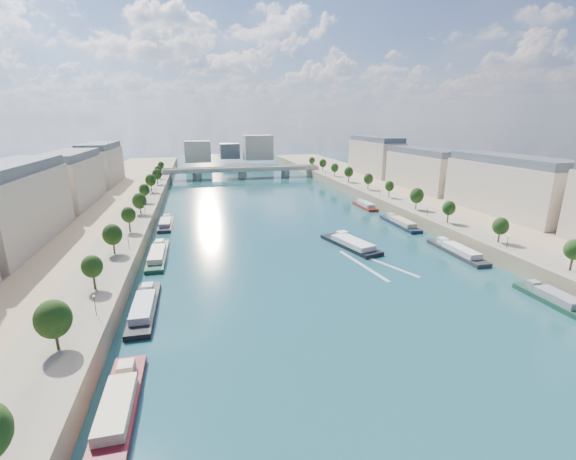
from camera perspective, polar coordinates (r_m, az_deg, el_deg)
ground at (r=151.04m, az=-0.49°, el=0.42°), size 700.00×700.00×0.00m
quay_left at (r=152.05m, az=-27.98°, el=-0.41°), size 44.00×520.00×5.00m
quay_right at (r=180.23m, az=22.44°, el=2.58°), size 44.00×520.00×5.00m
pave_left at (r=148.23m, az=-22.51°, el=0.90°), size 14.00×520.00×0.10m
pave_right at (r=171.42m, az=18.44°, el=3.22°), size 14.00×520.00×0.10m
trees_left at (r=148.64m, az=-21.86°, el=3.16°), size 4.80×268.80×8.26m
trees_right at (r=177.79m, az=16.37°, el=5.61°), size 4.80×268.80×8.26m
lamps_left at (r=137.29m, az=-21.38°, el=1.07°), size 0.36×200.36×4.28m
lamps_right at (r=172.79m, az=16.39°, el=4.41°), size 0.36×200.36×4.28m
buildings_left at (r=164.30m, az=-32.02°, el=5.13°), size 16.00×226.00×23.20m
buildings_right at (r=195.06m, az=23.98°, el=7.53°), size 16.00×226.00×23.20m
skyline at (r=364.02m, az=-7.93°, el=11.76°), size 79.00×42.00×22.00m
bridge at (r=282.87m, az=-6.80°, el=8.68°), size 112.00×12.00×8.15m
tour_barge at (r=129.45m, az=9.25°, el=-2.05°), size 13.40×26.15×3.60m
wake at (r=115.44m, az=12.39°, el=-4.95°), size 14.17×25.92×0.04m
moored_barges_left at (r=94.18m, az=-20.34°, el=-10.01°), size 5.00×158.17×3.60m
moored_barges_right at (r=131.13m, az=23.98°, el=-3.06°), size 5.00×158.64×3.60m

